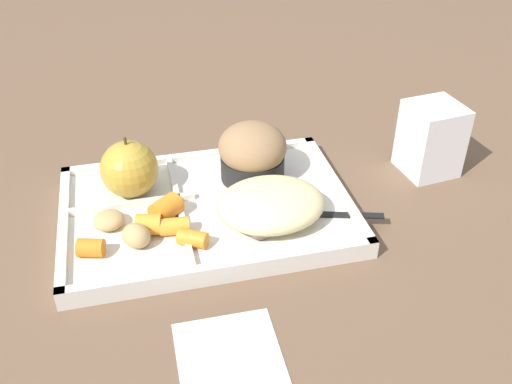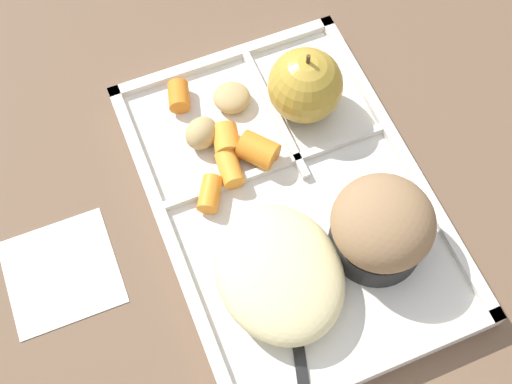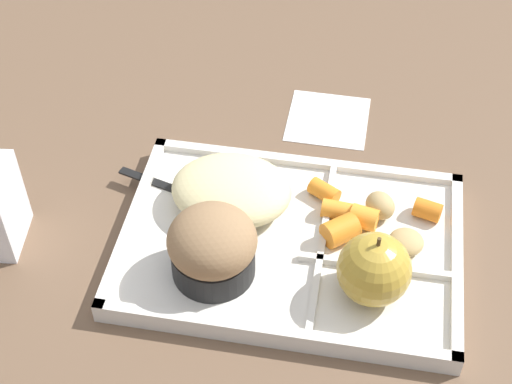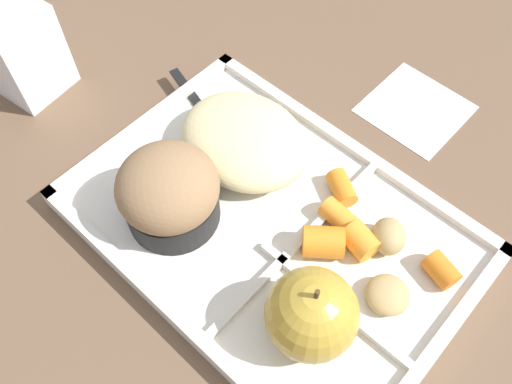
% 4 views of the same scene
% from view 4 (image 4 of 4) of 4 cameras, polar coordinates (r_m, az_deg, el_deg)
% --- Properties ---
extents(ground, '(6.00, 6.00, 0.00)m').
position_cam_4_polar(ground, '(0.48, 1.52, -4.30)').
color(ground, brown).
extents(lunch_tray, '(0.34, 0.24, 0.02)m').
position_cam_4_polar(lunch_tray, '(0.47, 1.60, -3.87)').
color(lunch_tray, silver).
rests_on(lunch_tray, ground).
extents(green_apple, '(0.07, 0.07, 0.08)m').
position_cam_4_polar(green_apple, '(0.40, 5.98, -12.88)').
color(green_apple, '#B79333').
rests_on(green_apple, lunch_tray).
extents(bran_muffin, '(0.09, 0.09, 0.08)m').
position_cam_4_polar(bran_muffin, '(0.45, -9.30, -0.11)').
color(bran_muffin, black).
rests_on(bran_muffin, lunch_tray).
extents(carrot_slice_diagonal, '(0.03, 0.03, 0.02)m').
position_cam_4_polar(carrot_slice_diagonal, '(0.46, 19.23, -7.90)').
color(carrot_slice_diagonal, orange).
rests_on(carrot_slice_diagonal, lunch_tray).
extents(carrot_slice_edge, '(0.03, 0.02, 0.02)m').
position_cam_4_polar(carrot_slice_edge, '(0.47, 8.92, -2.65)').
color(carrot_slice_edge, orange).
rests_on(carrot_slice_edge, lunch_tray).
extents(carrot_slice_large, '(0.04, 0.04, 0.03)m').
position_cam_4_polar(carrot_slice_large, '(0.45, 7.19, -5.34)').
color(carrot_slice_large, orange).
rests_on(carrot_slice_large, lunch_tray).
extents(carrot_slice_small, '(0.04, 0.03, 0.02)m').
position_cam_4_polar(carrot_slice_small, '(0.48, 9.18, 0.43)').
color(carrot_slice_small, orange).
rests_on(carrot_slice_small, lunch_tray).
extents(carrot_slice_tilted, '(0.03, 0.03, 0.02)m').
position_cam_4_polar(carrot_slice_tilted, '(0.46, 11.13, -5.17)').
color(carrot_slice_tilted, orange).
rests_on(carrot_slice_tilted, lunch_tray).
extents(potato_chunk_wedge, '(0.05, 0.05, 0.02)m').
position_cam_4_polar(potato_chunk_wedge, '(0.44, 13.90, -10.65)').
color(potato_chunk_wedge, tan).
rests_on(potato_chunk_wedge, lunch_tray).
extents(potato_chunk_corner, '(0.04, 0.04, 0.03)m').
position_cam_4_polar(potato_chunk_corner, '(0.46, 14.03, -4.62)').
color(potato_chunk_corner, tan).
rests_on(potato_chunk_corner, lunch_tray).
extents(egg_noodle_pile, '(0.13, 0.10, 0.04)m').
position_cam_4_polar(egg_noodle_pile, '(0.49, -1.25, 5.59)').
color(egg_noodle_pile, beige).
rests_on(egg_noodle_pile, lunch_tray).
extents(meatball_front, '(0.03, 0.03, 0.03)m').
position_cam_4_polar(meatball_front, '(0.50, 2.82, 5.87)').
color(meatball_front, '#755B4C').
rests_on(meatball_front, lunch_tray).
extents(meatball_back, '(0.03, 0.03, 0.03)m').
position_cam_4_polar(meatball_back, '(0.51, -2.85, 6.19)').
color(meatball_back, brown).
rests_on(meatball_back, lunch_tray).
extents(meatball_center, '(0.04, 0.04, 0.04)m').
position_cam_4_polar(meatball_center, '(0.50, -1.27, 5.42)').
color(meatball_center, '#755B4C').
rests_on(meatball_center, lunch_tray).
extents(plastic_fork, '(0.15, 0.06, 0.00)m').
position_cam_4_polar(plastic_fork, '(0.53, -4.57, 7.13)').
color(plastic_fork, black).
rests_on(plastic_fork, lunch_tray).
extents(milk_carton, '(0.07, 0.07, 0.10)m').
position_cam_4_polar(milk_carton, '(0.60, -23.98, 13.74)').
color(milk_carton, white).
rests_on(milk_carton, ground).
extents(paper_napkin, '(0.10, 0.10, 0.00)m').
position_cam_4_polar(paper_napkin, '(0.59, 16.72, 8.56)').
color(paper_napkin, white).
rests_on(paper_napkin, ground).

